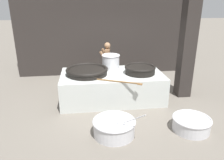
{
  "coord_description": "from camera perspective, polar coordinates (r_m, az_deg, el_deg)",
  "views": [
    {
      "loc": [
        -0.77,
        -5.97,
        2.81
      ],
      "look_at": [
        0.0,
        0.0,
        0.61
      ],
      "focal_mm": 35.0,
      "sensor_mm": 36.0,
      "label": 1
    }
  ],
  "objects": [
    {
      "name": "giant_wok_far",
      "position": [
        6.38,
        7.31,
        2.78
      ],
      "size": [
        0.9,
        0.9,
        0.22
      ],
      "color": "black",
      "rests_on": "hearth_platform"
    },
    {
      "name": "cook",
      "position": [
        7.52,
        -1.3,
        4.64
      ],
      "size": [
        0.41,
        0.59,
        1.49
      ],
      "rotation": [
        0.0,
        0.0,
        2.93
      ],
      "color": "#8C6647",
      "rests_on": "ground_plane"
    },
    {
      "name": "hearth_platform",
      "position": [
        6.48,
        -0.0,
        -1.68
      ],
      "size": [
        2.95,
        1.55,
        0.81
      ],
      "color": "silver",
      "rests_on": "ground_plane"
    },
    {
      "name": "stock_pot",
      "position": [
        6.74,
        -0.32,
        4.87
      ],
      "size": [
        0.56,
        0.56,
        0.44
      ],
      "color": "silver",
      "rests_on": "hearth_platform"
    },
    {
      "name": "ground_plane",
      "position": [
        6.65,
        -0.0,
        -4.92
      ],
      "size": [
        60.0,
        60.0,
        0.0
      ],
      "primitive_type": "plane",
      "color": "slate"
    },
    {
      "name": "back_wall",
      "position": [
        8.6,
        -2.27,
        15.56
      ],
      "size": [
        6.63,
        0.24,
        4.27
      ],
      "primitive_type": "cube",
      "color": "#2D2826",
      "rests_on": "ground_plane"
    },
    {
      "name": "support_pillar",
      "position": [
        6.74,
        19.63,
        13.21
      ],
      "size": [
        0.4,
        0.4,
        4.27
      ],
      "primitive_type": "cube",
      "color": "#2D2826",
      "rests_on": "ground_plane"
    },
    {
      "name": "stirring_paddle",
      "position": [
        5.68,
        0.92,
        -0.31
      ],
      "size": [
        1.43,
        0.7,
        0.04
      ],
      "rotation": [
        0.0,
        0.0,
        -0.43
      ],
      "color": "brown",
      "rests_on": "hearth_platform"
    },
    {
      "name": "giant_wok_near",
      "position": [
        6.29,
        -6.55,
        2.38
      ],
      "size": [
        1.21,
        1.21,
        0.19
      ],
      "color": "black",
      "rests_on": "hearth_platform"
    },
    {
      "name": "prep_bowl_meat",
      "position": [
        5.38,
        20.01,
        -10.6
      ],
      "size": [
        0.87,
        0.87,
        0.32
      ],
      "color": "silver",
      "rests_on": "ground_plane"
    },
    {
      "name": "prep_bowl_vegetables",
      "position": [
        4.9,
        0.57,
        -12.11
      ],
      "size": [
        1.03,
        1.02,
        0.75
      ],
      "color": "silver",
      "rests_on": "ground_plane"
    }
  ]
}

